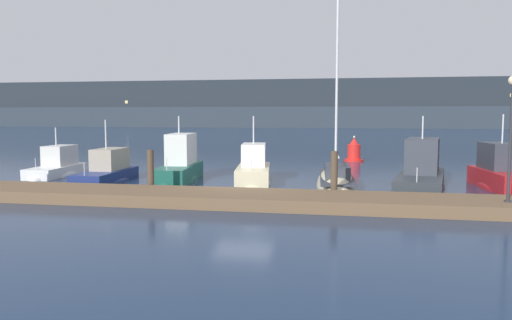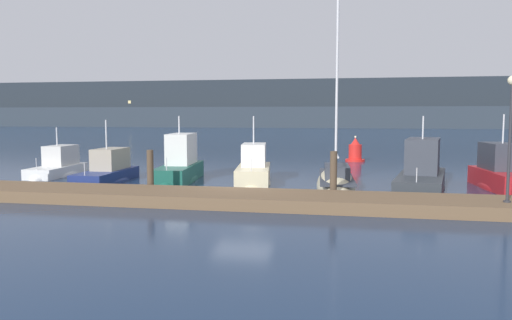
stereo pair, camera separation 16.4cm
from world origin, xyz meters
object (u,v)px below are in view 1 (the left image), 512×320
motorboat_berth_7 (501,181)px  channel_buoy (354,152)px  motorboat_berth_2 (107,176)px  motorboat_berth_3 (179,173)px  motorboat_berth_4 (254,176)px  motorboat_berth_6 (421,178)px  dock_lamppost (512,119)px  motorboat_berth_1 (57,171)px  sailboat_berth_5 (336,184)px

motorboat_berth_7 → channel_buoy: (-6.53, 12.31, 0.32)m
motorboat_berth_2 → motorboat_berth_3: 3.66m
motorboat_berth_4 → motorboat_berth_6: 8.01m
motorboat_berth_3 → dock_lamppost: size_ratio=1.41×
motorboat_berth_2 → motorboat_berth_1: bearing=155.7°
motorboat_berth_1 → motorboat_berth_6: (19.35, -0.66, 0.18)m
motorboat_berth_7 → channel_buoy: size_ratio=2.86×
motorboat_berth_6 → motorboat_berth_7: size_ratio=1.44×
motorboat_berth_2 → channel_buoy: size_ratio=2.83×
motorboat_berth_7 → sailboat_berth_5: bearing=-174.6°
motorboat_berth_2 → motorboat_berth_7: bearing=3.4°
motorboat_berth_1 → sailboat_berth_5: 15.45m
motorboat_berth_1 → motorboat_berth_6: 19.36m
motorboat_berth_6 → motorboat_berth_3: bearing=-179.3°
motorboat_berth_2 → motorboat_berth_4: 7.48m
sailboat_berth_5 → motorboat_berth_1: bearing=175.0°
motorboat_berth_7 → motorboat_berth_2: bearing=-176.6°
motorboat_berth_2 → dock_lamppost: (17.40, -5.28, 2.98)m
motorboat_berth_2 → motorboat_berth_6: (15.44, 1.10, 0.14)m
motorboat_berth_1 → sailboat_berth_5: size_ratio=0.41×
motorboat_berth_3 → channel_buoy: bearing=54.6°
motorboat_berth_3 → sailboat_berth_5: bearing=-3.8°
sailboat_berth_5 → motorboat_berth_6: (3.96, 0.67, 0.33)m
sailboat_berth_5 → channel_buoy: (0.93, 13.02, 0.58)m
motorboat_berth_6 → dock_lamppost: 7.25m
motorboat_berth_4 → sailboat_berth_5: (4.05, -0.38, -0.26)m
motorboat_berth_3 → motorboat_berth_2: bearing=-164.9°
sailboat_berth_5 → motorboat_berth_3: bearing=176.2°
motorboat_berth_1 → motorboat_berth_6: size_ratio=0.63×
motorboat_berth_6 → channel_buoy: 12.72m
motorboat_berth_1 → dock_lamppost: dock_lamppost is taller
sailboat_berth_5 → channel_buoy: sailboat_berth_5 is taller
motorboat_berth_7 → dock_lamppost: bearing=-103.6°
motorboat_berth_6 → motorboat_berth_7: 3.50m
motorboat_berth_4 → channel_buoy: (4.98, 12.64, 0.32)m
dock_lamppost → sailboat_berth_5: bearing=136.0°
channel_buoy → motorboat_berth_1: bearing=-144.4°
motorboat_berth_1 → motorboat_berth_2: bearing=-24.3°
motorboat_berth_3 → motorboat_berth_4: size_ratio=1.14×
channel_buoy → dock_lamppost: bearing=-75.1°
motorboat_berth_4 → dock_lamppost: dock_lamppost is taller
channel_buoy → motorboat_berth_2: bearing=-132.7°
dock_lamppost → motorboat_berth_6: bearing=107.0°
motorboat_berth_7 → motorboat_berth_1: bearing=178.4°
motorboat_berth_3 → motorboat_berth_7: size_ratio=1.13×
sailboat_berth_5 → channel_buoy: size_ratio=6.25×
motorboat_berth_6 → channel_buoy: (-3.03, 12.35, 0.25)m
motorboat_berth_1 → channel_buoy: 20.07m
motorboat_berth_4 → sailboat_berth_5: size_ratio=0.45×
motorboat_berth_7 → dock_lamppost: dock_lamppost is taller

